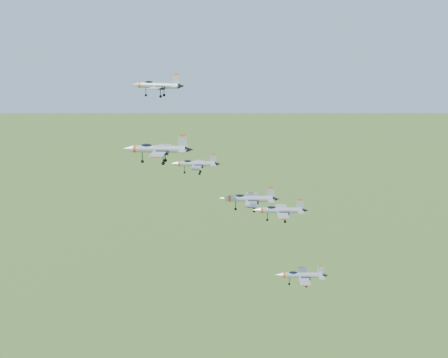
# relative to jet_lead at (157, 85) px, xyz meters

# --- Properties ---
(jet_lead) EXTENTS (13.24, 10.87, 3.55)m
(jet_lead) POSITION_rel_jet_lead_xyz_m (0.00, 0.00, 0.00)
(jet_lead) COLOR #A0A5AC
(jet_left_high) EXTENTS (10.48, 8.81, 2.81)m
(jet_left_high) POSITION_rel_jet_lead_xyz_m (13.95, -16.47, -14.23)
(jet_left_high) COLOR #A0A5AC
(jet_right_high) EXTENTS (13.62, 11.41, 3.65)m
(jet_right_high) POSITION_rel_jet_lead_xyz_m (10.10, -28.81, -8.61)
(jet_right_high) COLOR #A0A5AC
(jet_left_low) EXTENTS (12.88, 10.82, 3.46)m
(jet_left_low) POSITION_rel_jet_lead_xyz_m (24.90, -13.44, -22.03)
(jet_left_low) COLOR #A0A5AC
(jet_right_low) EXTENTS (10.59, 8.93, 2.85)m
(jet_right_low) POSITION_rel_jet_lead_xyz_m (33.67, -27.08, -19.62)
(jet_right_low) COLOR #A0A5AC
(jet_trail) EXTENTS (11.44, 9.64, 3.08)m
(jet_trail) POSITION_rel_jet_lead_xyz_m (36.75, -14.09, -38.22)
(jet_trail) COLOR #A0A5AC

